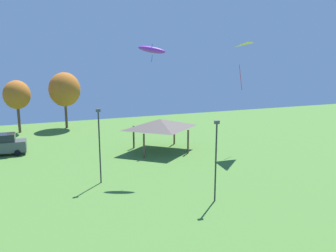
{
  "coord_description": "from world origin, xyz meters",
  "views": [
    {
      "loc": [
        -5.61,
        2.5,
        10.91
      ],
      "look_at": [
        -0.5,
        16.19,
        7.83
      ],
      "focal_mm": 38.0,
      "sensor_mm": 36.0,
      "label": 1
    }
  ],
  "objects_px": {
    "treeline_tree_3": "(65,90)",
    "light_post_3": "(216,156)",
    "kite_flying_2": "(152,50)",
    "parked_car_second_from_left": "(3,145)",
    "park_pavilion": "(160,124)",
    "kite_flying_4": "(233,57)",
    "light_post_2": "(99,142)",
    "treeline_tree_2": "(17,95)"
  },
  "relations": [
    {
      "from": "treeline_tree_3",
      "to": "light_post_3",
      "type": "bearing_deg",
      "value": -75.25
    },
    {
      "from": "kite_flying_2",
      "to": "light_post_3",
      "type": "distance_m",
      "value": 11.5
    },
    {
      "from": "parked_car_second_from_left",
      "to": "park_pavilion",
      "type": "relative_size",
      "value": 0.73
    },
    {
      "from": "light_post_3",
      "to": "park_pavilion",
      "type": "bearing_deg",
      "value": 87.09
    },
    {
      "from": "kite_flying_2",
      "to": "park_pavilion",
      "type": "xyz_separation_m",
      "value": [
        2.83,
        6.03,
        -7.96
      ]
    },
    {
      "from": "kite_flying_4",
      "to": "park_pavilion",
      "type": "distance_m",
      "value": 10.9
    },
    {
      "from": "parked_car_second_from_left",
      "to": "treeline_tree_3",
      "type": "relative_size",
      "value": 0.59
    },
    {
      "from": "kite_flying_2",
      "to": "light_post_2",
      "type": "distance_m",
      "value": 9.24
    },
    {
      "from": "kite_flying_2",
      "to": "parked_car_second_from_left",
      "type": "bearing_deg",
      "value": 142.86
    },
    {
      "from": "treeline_tree_2",
      "to": "light_post_3",
      "type": "bearing_deg",
      "value": -64.23
    },
    {
      "from": "kite_flying_4",
      "to": "treeline_tree_2",
      "type": "bearing_deg",
      "value": 144.12
    },
    {
      "from": "park_pavilion",
      "to": "parked_car_second_from_left",
      "type": "bearing_deg",
      "value": 165.52
    },
    {
      "from": "kite_flying_4",
      "to": "parked_car_second_from_left",
      "type": "xyz_separation_m",
      "value": [
        -24.46,
        5.71,
        -9.11
      ]
    },
    {
      "from": "kite_flying_2",
      "to": "treeline_tree_2",
      "type": "height_order",
      "value": "kite_flying_2"
    },
    {
      "from": "kite_flying_2",
      "to": "treeline_tree_2",
      "type": "relative_size",
      "value": 0.35
    },
    {
      "from": "parked_car_second_from_left",
      "to": "treeline_tree_3",
      "type": "xyz_separation_m",
      "value": [
        7.6,
        11.9,
        4.43
      ]
    },
    {
      "from": "kite_flying_4",
      "to": "treeline_tree_3",
      "type": "bearing_deg",
      "value": 133.75
    },
    {
      "from": "light_post_2",
      "to": "treeline_tree_2",
      "type": "distance_m",
      "value": 24.06
    },
    {
      "from": "light_post_3",
      "to": "treeline_tree_2",
      "type": "xyz_separation_m",
      "value": [
        -14.33,
        29.67,
        1.71
      ]
    },
    {
      "from": "parked_car_second_from_left",
      "to": "treeline_tree_3",
      "type": "bearing_deg",
      "value": 58.87
    },
    {
      "from": "park_pavilion",
      "to": "light_post_2",
      "type": "relative_size",
      "value": 1.02
    },
    {
      "from": "treeline_tree_2",
      "to": "treeline_tree_3",
      "type": "bearing_deg",
      "value": 7.86
    },
    {
      "from": "light_post_3",
      "to": "treeline_tree_2",
      "type": "height_order",
      "value": "treeline_tree_2"
    },
    {
      "from": "parked_car_second_from_left",
      "to": "light_post_3",
      "type": "xyz_separation_m",
      "value": [
        15.64,
        -18.64,
        2.31
      ]
    },
    {
      "from": "kite_flying_2",
      "to": "kite_flying_4",
      "type": "height_order",
      "value": "kite_flying_2"
    },
    {
      "from": "light_post_2",
      "to": "kite_flying_4",
      "type": "bearing_deg",
      "value": 21.1
    },
    {
      "from": "treeline_tree_2",
      "to": "treeline_tree_3",
      "type": "relative_size",
      "value": 0.89
    },
    {
      "from": "light_post_2",
      "to": "light_post_3",
      "type": "relative_size",
      "value": 1.04
    },
    {
      "from": "kite_flying_4",
      "to": "light_post_3",
      "type": "bearing_deg",
      "value": -124.29
    },
    {
      "from": "park_pavilion",
      "to": "light_post_3",
      "type": "relative_size",
      "value": 1.06
    },
    {
      "from": "light_post_2",
      "to": "treeline_tree_3",
      "type": "bearing_deg",
      "value": 91.86
    },
    {
      "from": "kite_flying_2",
      "to": "treeline_tree_3",
      "type": "distance_m",
      "value": 23.59
    },
    {
      "from": "kite_flying_2",
      "to": "treeline_tree_3",
      "type": "xyz_separation_m",
      "value": [
        -5.94,
        22.16,
        -5.47
      ]
    },
    {
      "from": "kite_flying_4",
      "to": "treeline_tree_2",
      "type": "relative_size",
      "value": 0.55
    },
    {
      "from": "park_pavilion",
      "to": "light_post_2",
      "type": "bearing_deg",
      "value": -136.14
    },
    {
      "from": "park_pavilion",
      "to": "kite_flying_2",
      "type": "bearing_deg",
      "value": -115.13
    },
    {
      "from": "kite_flying_2",
      "to": "light_post_2",
      "type": "bearing_deg",
      "value": -162.22
    },
    {
      "from": "kite_flying_2",
      "to": "kite_flying_4",
      "type": "bearing_deg",
      "value": 22.63
    },
    {
      "from": "light_post_2",
      "to": "park_pavilion",
      "type": "bearing_deg",
      "value": 43.86
    },
    {
      "from": "parked_car_second_from_left",
      "to": "treeline_tree_2",
      "type": "height_order",
      "value": "treeline_tree_2"
    },
    {
      "from": "kite_flying_2",
      "to": "light_post_3",
      "type": "height_order",
      "value": "kite_flying_2"
    },
    {
      "from": "treeline_tree_2",
      "to": "parked_car_second_from_left",
      "type": "bearing_deg",
      "value": -96.8
    }
  ]
}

